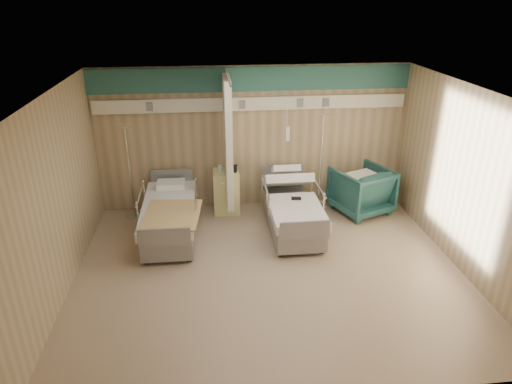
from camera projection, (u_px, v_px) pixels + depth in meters
ground at (269, 271)px, 7.19m from camera, size 6.00×5.00×0.00m
room_walls at (266, 154)px, 6.66m from camera, size 6.04×5.04×2.82m
bed_right at (292, 214)px, 8.30m from camera, size 1.00×2.16×0.63m
bed_left at (170, 220)px, 8.08m from camera, size 1.00×2.16×0.63m
bedside_cabinet at (226, 192)px, 8.96m from camera, size 0.50×0.48×0.85m
visitor_armchair at (361, 190)px, 8.93m from camera, size 1.29×1.30×0.92m
waffle_blanket at (365, 167)px, 8.71m from camera, size 0.71×0.67×0.06m
iv_stand_right at (319, 189)px, 9.12m from camera, size 0.35×0.35×1.95m
iv_stand_left at (133, 199)px, 8.78m from camera, size 0.32×0.32×1.81m
call_remote at (296, 198)px, 8.13m from camera, size 0.18×0.10×0.04m
tan_blanket at (172, 215)px, 7.53m from camera, size 1.01×1.21×0.04m
toiletry_bag at (231, 168)px, 8.76m from camera, size 0.25×0.18×0.12m
white_cup at (220, 168)px, 8.77m from camera, size 0.12×0.12×0.13m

